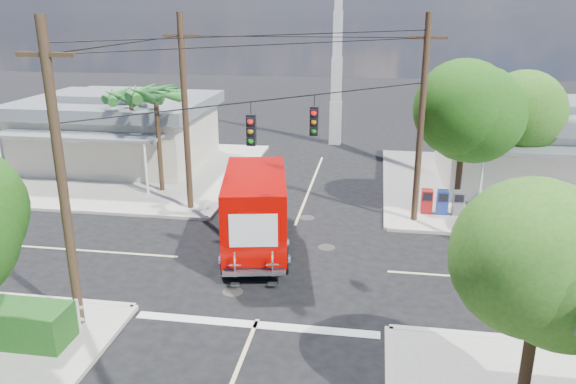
# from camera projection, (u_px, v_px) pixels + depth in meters

# --- Properties ---
(ground) EXTENTS (120.00, 120.00, 0.00)m
(ground) POSITION_uv_depth(u_px,v_px,m) (280.00, 264.00, 21.05)
(ground) COLOR black
(ground) RESTS_ON ground
(sidewalk_ne) EXTENTS (14.12, 14.12, 0.14)m
(sidewalk_ne) POSITION_uv_depth(u_px,v_px,m) (518.00, 189.00, 29.61)
(sidewalk_ne) COLOR #9E998E
(sidewalk_ne) RESTS_ON ground
(sidewalk_nw) EXTENTS (14.12, 14.12, 0.14)m
(sidewalk_nw) POSITION_uv_depth(u_px,v_px,m) (129.00, 171.00, 32.86)
(sidewalk_nw) COLOR #9E998E
(sidewalk_nw) RESTS_ON ground
(road_markings) EXTENTS (32.00, 32.00, 0.01)m
(road_markings) POSITION_uv_depth(u_px,v_px,m) (272.00, 282.00, 19.67)
(road_markings) COLOR beige
(road_markings) RESTS_ON ground
(building_ne) EXTENTS (11.80, 10.20, 4.50)m
(building_ne) POSITION_uv_depth(u_px,v_px,m) (550.00, 143.00, 29.69)
(building_ne) COLOR silver
(building_ne) RESTS_ON sidewalk_ne
(building_nw) EXTENTS (10.80, 10.20, 4.30)m
(building_nw) POSITION_uv_depth(u_px,v_px,m) (119.00, 129.00, 33.84)
(building_nw) COLOR beige
(building_nw) RESTS_ON sidewalk_nw
(radio_tower) EXTENTS (0.80, 0.80, 17.00)m
(radio_tower) POSITION_uv_depth(u_px,v_px,m) (337.00, 62.00, 37.98)
(radio_tower) COLOR silver
(radio_tower) RESTS_ON ground
(tree_ne_front) EXTENTS (4.21, 4.14, 6.66)m
(tree_ne_front) POSITION_uv_depth(u_px,v_px,m) (465.00, 112.00, 24.83)
(tree_ne_front) COLOR #422D1C
(tree_ne_front) RESTS_ON sidewalk_ne
(tree_ne_back) EXTENTS (3.77, 3.66, 5.82)m
(tree_ne_back) POSITION_uv_depth(u_px,v_px,m) (514.00, 117.00, 26.68)
(tree_ne_back) COLOR #422D1C
(tree_ne_back) RESTS_ON sidewalk_ne
(tree_se) EXTENTS (3.67, 3.54, 5.62)m
(tree_se) POSITION_uv_depth(u_px,v_px,m) (544.00, 260.00, 11.95)
(tree_se) COLOR #422D1C
(tree_se) RESTS_ON sidewalk_se
(palm_nw_front) EXTENTS (3.01, 3.08, 5.59)m
(palm_nw_front) POSITION_uv_depth(u_px,v_px,m) (155.00, 95.00, 27.63)
(palm_nw_front) COLOR #422D1C
(palm_nw_front) RESTS_ON sidewalk_nw
(palm_nw_back) EXTENTS (3.01, 3.08, 5.19)m
(palm_nw_back) POSITION_uv_depth(u_px,v_px,m) (131.00, 97.00, 29.46)
(palm_nw_back) COLOR #422D1C
(palm_nw_back) RESTS_ON sidewalk_nw
(utility_poles) EXTENTS (12.00, 10.68, 9.00)m
(utility_poles) POSITION_uv_depth(u_px,v_px,m) (245.00, 131.00, 21.33)
(utility_poles) COLOR #473321
(utility_poles) RESTS_ON ground
(vending_boxes) EXTENTS (1.90, 0.50, 1.10)m
(vending_boxes) POSITION_uv_depth(u_px,v_px,m) (442.00, 202.00, 25.68)
(vending_boxes) COLOR maroon
(vending_boxes) RESTS_ON sidewalk_ne
(delivery_truck) EXTENTS (3.54, 7.66, 3.20)m
(delivery_truck) POSITION_uv_depth(u_px,v_px,m) (256.00, 208.00, 22.17)
(delivery_truck) COLOR black
(delivery_truck) RESTS_ON ground
(parked_car) EXTENTS (5.44, 3.27, 1.41)m
(parked_car) POSITION_uv_depth(u_px,v_px,m) (572.00, 233.00, 22.10)
(parked_car) COLOR silver
(parked_car) RESTS_ON ground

